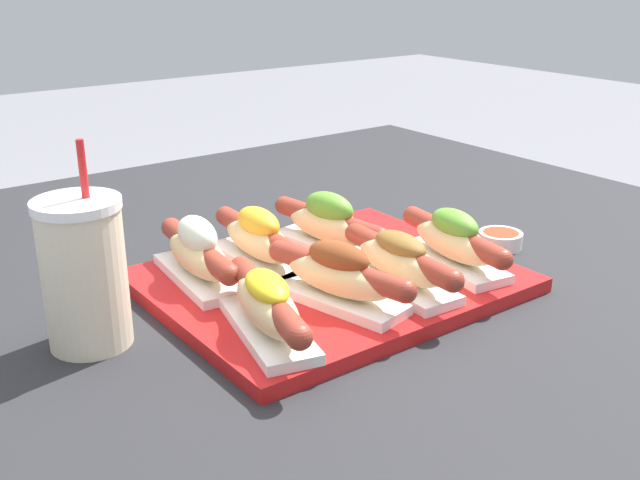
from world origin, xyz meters
The scene contains 11 objects.
patio_table centered at (0.00, 0.00, 0.35)m, with size 1.33×1.20×0.70m.
serving_tray centered at (-0.06, -0.10, 0.71)m, with size 0.43×0.35×0.02m.
hot_dog_0 centered at (-0.21, -0.19, 0.75)m, with size 0.10×0.20×0.07m.
hot_dog_1 centered at (-0.10, -0.17, 0.75)m, with size 0.10×0.20×0.07m.
hot_dog_2 centered at (-0.02, -0.18, 0.75)m, with size 0.07×0.21×0.07m.
hot_dog_3 centered at (0.08, -0.17, 0.75)m, with size 0.08×0.21×0.08m.
hot_dog_4 centered at (-0.20, -0.02, 0.75)m, with size 0.08×0.21×0.08m.
hot_dog_5 centered at (-0.11, -0.02, 0.75)m, with size 0.07×0.21×0.08m.
hot_dog_6 centered at (-0.01, -0.03, 0.75)m, with size 0.08×0.21×0.08m.
sauce_bowl centered at (0.22, -0.14, 0.71)m, with size 0.06×0.06×0.02m.
drink_cup centered at (-0.35, -0.06, 0.78)m, with size 0.09×0.09×0.22m.
Camera 1 is at (-0.58, -0.79, 1.09)m, focal length 42.00 mm.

